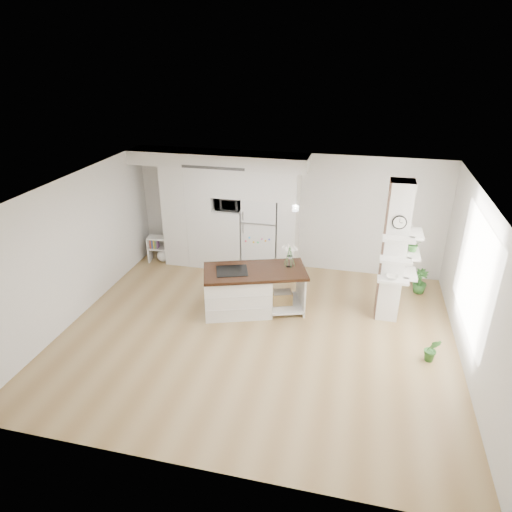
{
  "coord_description": "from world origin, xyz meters",
  "views": [
    {
      "loc": [
        1.59,
        -6.76,
        4.8
      ],
      "look_at": [
        -0.23,
        0.9,
        1.15
      ],
      "focal_mm": 32.0,
      "sensor_mm": 36.0,
      "label": 1
    }
  ],
  "objects": [
    {
      "name": "floor",
      "position": [
        0.0,
        0.0,
        0.0
      ],
      "size": [
        7.0,
        6.0,
        0.01
      ],
      "primitive_type": "cube",
      "color": "tan",
      "rests_on": "ground"
    },
    {
      "name": "room",
      "position": [
        0.0,
        0.0,
        1.86
      ],
      "size": [
        7.04,
        6.04,
        2.72
      ],
      "color": "white",
      "rests_on": "ground"
    },
    {
      "name": "cabinet_wall",
      "position": [
        -1.45,
        2.67,
        1.51
      ],
      "size": [
        4.0,
        0.71,
        2.7
      ],
      "color": "white",
      "rests_on": "floor"
    },
    {
      "name": "refrigerator",
      "position": [
        -0.53,
        2.68,
        0.88
      ],
      "size": [
        0.78,
        0.69,
        1.75
      ],
      "color": "white",
      "rests_on": "floor"
    },
    {
      "name": "column",
      "position": [
        2.38,
        1.13,
        1.35
      ],
      "size": [
        0.69,
        0.9,
        2.7
      ],
      "color": "silver",
      "rests_on": "floor"
    },
    {
      "name": "window",
      "position": [
        3.48,
        0.3,
        1.5
      ],
      "size": [
        0.0,
        2.4,
        2.4
      ],
      "primitive_type": "plane",
      "rotation": [
        1.57,
        0.0,
        -1.57
      ],
      "color": "white",
      "rests_on": "room"
    },
    {
      "name": "pendant_light",
      "position": [
        1.7,
        0.15,
        2.12
      ],
      "size": [
        0.12,
        0.12,
        0.1
      ],
      "primitive_type": "cylinder",
      "color": "white",
      "rests_on": "room"
    },
    {
      "name": "kitchen_island",
      "position": [
        -0.44,
        0.76,
        0.46
      ],
      "size": [
        2.15,
        1.52,
        1.45
      ],
      "rotation": [
        0.0,
        0.0,
        0.33
      ],
      "color": "white",
      "rests_on": "floor"
    },
    {
      "name": "bookshelf",
      "position": [
        -2.98,
        2.5,
        0.28
      ],
      "size": [
        0.57,
        0.38,
        0.63
      ],
      "rotation": [
        0.0,
        0.0,
        0.15
      ],
      "color": "white",
      "rests_on": "floor"
    },
    {
      "name": "floor_plant_a",
      "position": [
        3.0,
        -0.07,
        0.23
      ],
      "size": [
        0.27,
        0.23,
        0.46
      ],
      "primitive_type": "imported",
      "rotation": [
        0.0,
        0.0,
        -0.1
      ],
      "color": "#316F2C",
      "rests_on": "floor"
    },
    {
      "name": "floor_plant_b",
      "position": [
        3.0,
        2.32,
        0.26
      ],
      "size": [
        0.36,
        0.36,
        0.53
      ],
      "primitive_type": "imported",
      "rotation": [
        0.0,
        0.0,
        -0.23
      ],
      "color": "#316F2C",
      "rests_on": "floor"
    },
    {
      "name": "microwave",
      "position": [
        -1.27,
        2.62,
        1.57
      ],
      "size": [
        0.54,
        0.37,
        0.3
      ],
      "primitive_type": "imported",
      "color": "#2D2D2D",
      "rests_on": "cabinet_wall"
    },
    {
      "name": "shelf_plant",
      "position": [
        2.63,
        1.3,
        1.52
      ],
      "size": [
        0.27,
        0.23,
        0.3
      ],
      "primitive_type": "imported",
      "color": "#316F2C",
      "rests_on": "column"
    },
    {
      "name": "decor_bowl",
      "position": [
        2.3,
        0.9,
        1.0
      ],
      "size": [
        0.22,
        0.22,
        0.05
      ],
      "primitive_type": "imported",
      "color": "white",
      "rests_on": "column"
    }
  ]
}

